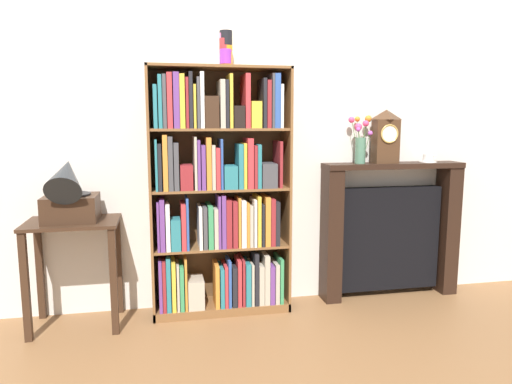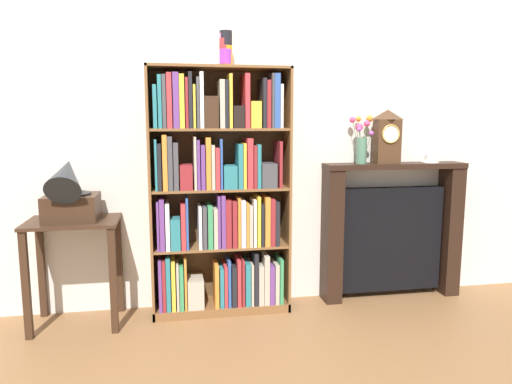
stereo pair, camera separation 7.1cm
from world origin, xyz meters
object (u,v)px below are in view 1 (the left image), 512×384
mantel_clock (386,136)px  flower_vase (361,141)px  cup_stack (226,49)px  fireplace_mantel (389,231)px  side_table_left (74,249)px  bookshelf (219,200)px  gramophone (69,194)px  teacup_with_saucer (428,159)px

mantel_clock → flower_vase: bearing=178.5°
cup_stack → fireplace_mantel: bearing=2.3°
side_table_left → fireplace_mantel: (2.33, 0.13, -0.02)m
bookshelf → cup_stack: (0.06, 0.01, 1.04)m
flower_vase → side_table_left: bearing=-176.9°
bookshelf → mantel_clock: bearing=2.1°
gramophone → fireplace_mantel: size_ratio=0.44×
side_table_left → mantel_clock: (2.25, 0.11, 0.72)m
gramophone → teacup_with_saucer: bearing=3.5°
flower_vase → mantel_clock: bearing=-1.5°
cup_stack → gramophone: (-1.04, -0.13, -0.95)m
side_table_left → fireplace_mantel: 2.33m
bookshelf → fireplace_mantel: bookshelf is taller
bookshelf → gramophone: (-0.98, -0.11, 0.09)m
gramophone → mantel_clock: mantel_clock is taller
bookshelf → teacup_with_saucer: bearing=1.7°
mantel_clock → teacup_with_saucer: mantel_clock is taller
mantel_clock → flower_vase: (-0.20, 0.01, -0.04)m
side_table_left → bookshelf: bearing=3.5°
cup_stack → fireplace_mantel: 1.86m
fireplace_mantel → gramophone: bearing=-175.6°
side_table_left → mantel_clock: size_ratio=1.80×
flower_vase → gramophone: bearing=-175.5°
bookshelf → side_table_left: 1.02m
side_table_left → fireplace_mantel: size_ratio=0.66×
cup_stack → mantel_clock: (1.21, 0.03, -0.60)m
fireplace_mantel → flower_vase: flower_vase is taller
bookshelf → teacup_with_saucer: (1.64, 0.05, 0.27)m
cup_stack → fireplace_mantel: size_ratio=0.22×
teacup_with_saucer → side_table_left: bearing=-177.6°
side_table_left → fireplace_mantel: bearing=3.1°
bookshelf → flower_vase: bookshelf is taller
cup_stack → fireplace_mantel: (1.29, 0.05, -1.34)m
gramophone → flower_vase: 2.08m
flower_vase → teacup_with_saucer: 0.58m
mantel_clock → teacup_with_saucer: (0.36, 0.00, -0.17)m
gramophone → bookshelf: bearing=6.5°
bookshelf → cup_stack: bearing=14.4°
side_table_left → fireplace_mantel: fireplace_mantel is taller
fireplace_mantel → mantel_clock: (-0.07, -0.02, 0.74)m
cup_stack → mantel_clock: cup_stack is taller
mantel_clock → teacup_with_saucer: 0.40m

